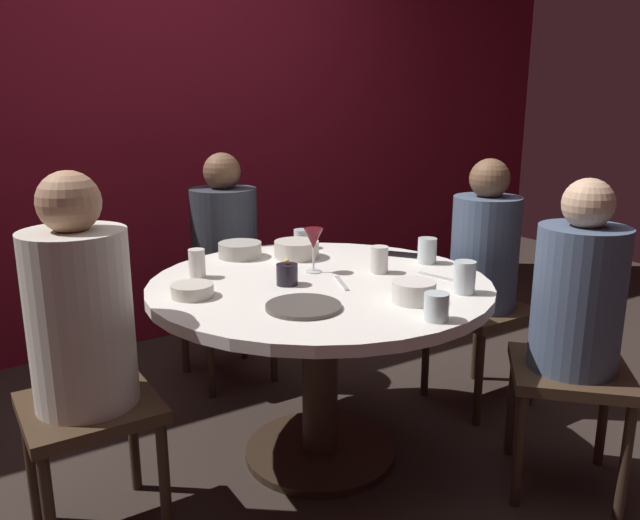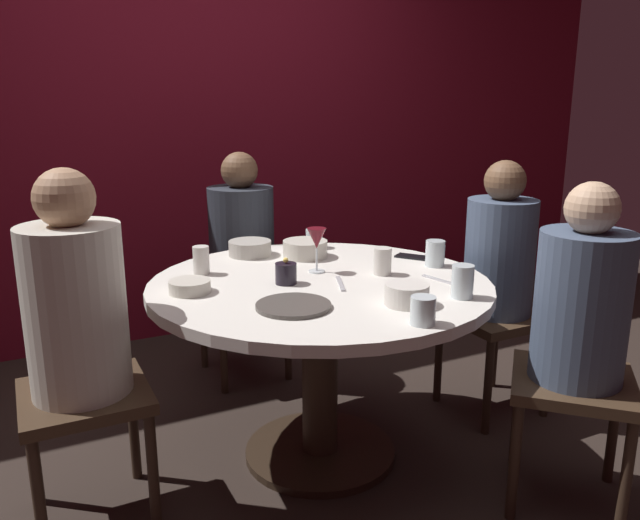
% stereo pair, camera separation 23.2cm
% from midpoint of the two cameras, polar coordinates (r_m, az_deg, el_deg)
% --- Properties ---
extents(ground_plane, '(8.00, 8.00, 0.00)m').
position_cam_midpoint_polar(ground_plane, '(2.64, -2.63, -17.33)').
color(ground_plane, '#2D231E').
extents(back_wall, '(6.00, 0.10, 2.60)m').
position_cam_midpoint_polar(back_wall, '(3.77, -15.79, 12.53)').
color(back_wall, maroon).
rests_on(back_wall, ground).
extents(dining_table, '(1.28, 1.28, 0.73)m').
position_cam_midpoint_polar(dining_table, '(2.39, -2.79, -5.57)').
color(dining_table, silver).
rests_on(dining_table, ground).
extents(seated_diner_left, '(0.40, 0.40, 1.20)m').
position_cam_midpoint_polar(seated_diner_left, '(2.08, -24.04, -5.31)').
color(seated_diner_left, '#3F2D1E').
rests_on(seated_diner_left, ground).
extents(seated_diner_back, '(0.40, 0.40, 1.15)m').
position_cam_midpoint_polar(seated_diner_back, '(3.11, -10.82, 1.53)').
color(seated_diner_back, '#3F2D1E').
rests_on(seated_diner_back, ground).
extents(seated_diner_right, '(0.40, 0.40, 1.14)m').
position_cam_midpoint_polar(seated_diner_right, '(2.87, 12.57, 0.28)').
color(seated_diner_right, '#3F2D1E').
rests_on(seated_diner_right, ground).
extents(seated_diner_front_right, '(0.57, 0.57, 1.14)m').
position_cam_midpoint_polar(seated_diner_front_right, '(2.29, 19.81, -3.86)').
color(seated_diner_front_right, '#3F2D1E').
rests_on(seated_diner_front_right, ground).
extents(candle_holder, '(0.08, 0.08, 0.10)m').
position_cam_midpoint_polar(candle_holder, '(2.29, -5.93, -1.34)').
color(candle_holder, black).
rests_on(candle_holder, dining_table).
extents(wine_glass, '(0.08, 0.08, 0.18)m').
position_cam_midpoint_polar(wine_glass, '(2.43, -3.34, 1.77)').
color(wine_glass, silver).
rests_on(wine_glass, dining_table).
extents(dinner_plate, '(0.25, 0.25, 0.01)m').
position_cam_midpoint_polar(dinner_plate, '(2.04, -4.80, -4.30)').
color(dinner_plate, '#4C4742').
rests_on(dinner_plate, dining_table).
extents(cell_phone, '(0.14, 0.15, 0.01)m').
position_cam_midpoint_polar(cell_phone, '(2.73, 5.11, 0.47)').
color(cell_phone, black).
rests_on(cell_phone, dining_table).
extents(bowl_serving_large, '(0.19, 0.19, 0.06)m').
position_cam_midpoint_polar(bowl_serving_large, '(2.72, -9.75, 0.89)').
color(bowl_serving_large, '#B2ADA3').
rests_on(bowl_serving_large, dining_table).
extents(bowl_salad_center, '(0.19, 0.19, 0.07)m').
position_cam_midpoint_polar(bowl_salad_center, '(2.68, -4.64, 0.95)').
color(bowl_salad_center, beige).
rests_on(bowl_salad_center, dining_table).
extents(bowl_small_white, '(0.15, 0.15, 0.05)m').
position_cam_midpoint_polar(bowl_small_white, '(2.21, -14.56, -2.75)').
color(bowl_small_white, beige).
rests_on(bowl_small_white, dining_table).
extents(bowl_sauce_side, '(0.15, 0.15, 0.07)m').
position_cam_midpoint_polar(bowl_sauce_side, '(2.10, 5.44, -2.94)').
color(bowl_sauce_side, silver).
rests_on(bowl_sauce_side, dining_table).
extents(cup_near_candle, '(0.06, 0.06, 0.11)m').
position_cam_midpoint_polar(cup_near_candle, '(2.44, -13.86, -0.34)').
color(cup_near_candle, silver).
rests_on(cup_near_candle, dining_table).
extents(cup_by_left_diner, '(0.08, 0.08, 0.09)m').
position_cam_midpoint_polar(cup_by_left_diner, '(1.93, 7.21, -4.31)').
color(cup_by_left_diner, silver).
rests_on(cup_by_left_diner, dining_table).
extents(cup_by_right_diner, '(0.08, 0.08, 0.11)m').
position_cam_midpoint_polar(cup_by_right_diner, '(2.21, 10.17, -1.61)').
color(cup_by_right_diner, silver).
rests_on(cup_by_right_diner, dining_table).
extents(cup_center_front, '(0.07, 0.07, 0.11)m').
position_cam_midpoint_polar(cup_center_front, '(2.44, 2.73, 0.00)').
color(cup_center_front, silver).
rests_on(cup_center_front, dining_table).
extents(cup_far_edge, '(0.08, 0.08, 0.09)m').
position_cam_midpoint_polar(cup_far_edge, '(2.85, -3.98, 1.92)').
color(cup_far_edge, silver).
rests_on(cup_far_edge, dining_table).
extents(cup_beside_wine, '(0.08, 0.08, 0.11)m').
position_cam_midpoint_polar(cup_beside_wine, '(2.60, 7.26, 0.82)').
color(cup_beside_wine, silver).
rests_on(cup_beside_wine, dining_table).
extents(fork_near_plate, '(0.05, 0.18, 0.01)m').
position_cam_midpoint_polar(fork_near_plate, '(2.40, 8.04, -1.59)').
color(fork_near_plate, '#B7B7BC').
rests_on(fork_near_plate, dining_table).
extents(knife_near_plate, '(0.08, 0.17, 0.01)m').
position_cam_midpoint_polar(knife_near_plate, '(2.30, -0.89, -2.16)').
color(knife_near_plate, '#B7B7BC').
rests_on(knife_near_plate, dining_table).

